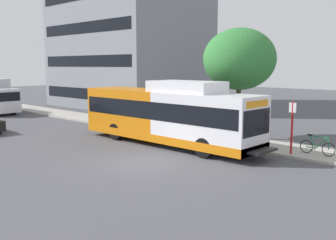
% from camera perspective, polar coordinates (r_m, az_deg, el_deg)
% --- Properties ---
extents(ground_plane, '(120.00, 120.00, 0.00)m').
position_cam_1_polar(ground_plane, '(24.45, -16.69, -2.86)').
color(ground_plane, '#4C4C51').
extents(sidewalk_curb, '(3.00, 56.00, 0.14)m').
position_cam_1_polar(sidewalk_curb, '(27.07, -1.58, -1.34)').
color(sidewalk_curb, '#A8A399').
rests_on(sidewalk_curb, ground).
extents(transit_bus, '(2.58, 12.25, 3.65)m').
position_cam_1_polar(transit_bus, '(21.89, -0.06, 0.75)').
color(transit_bus, white).
rests_on(transit_bus, ground).
extents(bus_stop_sign_pole, '(0.10, 0.36, 2.60)m').
position_cam_1_polar(bus_stop_sign_pole, '(19.96, 17.80, -0.50)').
color(bus_stop_sign_pole, red).
rests_on(bus_stop_sign_pole, sidewalk_curb).
extents(bicycle_parked, '(0.52, 1.76, 1.02)m').
position_cam_1_polar(bicycle_parked, '(20.34, 21.13, -3.62)').
color(bicycle_parked, black).
rests_on(bicycle_parked, sidewalk_curb).
extents(street_tree_near_stop, '(4.35, 4.35, 6.57)m').
position_cam_1_polar(street_tree_near_stop, '(23.86, 10.47, 8.79)').
color(street_tree_near_stop, '#4C3823').
rests_on(street_tree_near_stop, sidewalk_curb).
extents(lattice_comm_tower, '(1.10, 1.10, 30.51)m').
position_cam_1_polar(lattice_comm_tower, '(52.91, -15.77, 13.95)').
color(lattice_comm_tower, '#B7B7BC').
rests_on(lattice_comm_tower, ground).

